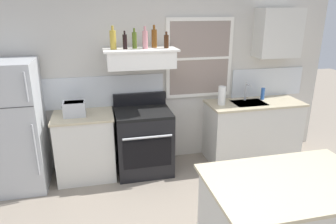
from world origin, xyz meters
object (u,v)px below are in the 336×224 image
at_px(bottle_amber_wine, 154,38).
at_px(bottle_brown_stout, 166,41).
at_px(bottle_champagne_gold_foil, 113,39).
at_px(bottle_olive_oil_square, 134,40).
at_px(toaster, 74,109).
at_px(stove_range, 144,141).
at_px(bottle_balsamic_dark, 125,41).
at_px(paper_towel_roll, 222,95).
at_px(dish_soap_bottle, 263,94).
at_px(refrigerator, 13,127).
at_px(bottle_rose_pink, 145,39).

xyz_separation_m(bottle_amber_wine, bottle_brown_stout, (0.14, -0.09, -0.03)).
bearing_deg(bottle_champagne_gold_foil, bottle_olive_oil_square, 5.29).
bearing_deg(bottle_brown_stout, toaster, -178.11).
bearing_deg(stove_range, toaster, 179.73).
xyz_separation_m(bottle_balsamic_dark, bottle_brown_stout, (0.54, -0.02, -0.01)).
height_order(paper_towel_roll, dish_soap_bottle, paper_towel_roll).
bearing_deg(refrigerator, bottle_rose_pink, 2.15).
relative_size(bottle_rose_pink, paper_towel_roll, 1.05).
height_order(refrigerator, bottle_champagne_gold_foil, bottle_champagne_gold_foil).
bearing_deg(stove_range, dish_soap_bottle, 4.18).
bearing_deg(bottle_champagne_gold_foil, toaster, -172.43).
relative_size(toaster, bottle_champagne_gold_foil, 1.01).
height_order(refrigerator, bottle_amber_wine, bottle_amber_wine).
relative_size(bottle_balsamic_dark, bottle_olive_oil_square, 0.89).
bearing_deg(paper_towel_roll, bottle_amber_wine, 174.00).
bearing_deg(dish_soap_bottle, toaster, -177.25).
relative_size(bottle_champagne_gold_foil, bottle_brown_stout, 1.38).
height_order(bottle_amber_wine, paper_towel_roll, bottle_amber_wine).
bearing_deg(bottle_olive_oil_square, bottle_rose_pink, -25.20).
xyz_separation_m(bottle_rose_pink, bottle_amber_wine, (0.14, 0.10, 0.00)).
height_order(toaster, bottle_balsamic_dark, bottle_balsamic_dark).
relative_size(bottle_olive_oil_square, bottle_amber_wine, 0.88).
height_order(stove_range, bottle_amber_wine, bottle_amber_wine).
bearing_deg(toaster, dish_soap_bottle, 2.75).
height_order(bottle_olive_oil_square, paper_towel_roll, bottle_olive_oil_square).
bearing_deg(toaster, bottle_brown_stout, 1.89).
distance_m(bottle_champagne_gold_foil, bottle_olive_oil_square, 0.28).
bearing_deg(bottle_brown_stout, bottle_rose_pink, -179.28).
distance_m(bottle_rose_pink, bottle_amber_wine, 0.17).
bearing_deg(dish_soap_bottle, bottle_amber_wine, 179.95).
height_order(bottle_brown_stout, paper_towel_roll, bottle_brown_stout).
relative_size(bottle_rose_pink, dish_soap_bottle, 1.57).
bearing_deg(bottle_rose_pink, bottle_champagne_gold_foil, 174.98).
relative_size(refrigerator, paper_towel_roll, 6.16).
xyz_separation_m(stove_range, bottle_olive_oil_square, (-0.07, 0.10, 1.39)).
relative_size(toaster, dish_soap_bottle, 1.65).
relative_size(refrigerator, stove_range, 1.53).
distance_m(bottle_rose_pink, paper_towel_roll, 1.37).
bearing_deg(paper_towel_roll, bottle_rose_pink, 179.79).
relative_size(toaster, stove_range, 0.27).
height_order(bottle_olive_oil_square, dish_soap_bottle, bottle_olive_oil_square).
relative_size(stove_range, bottle_brown_stout, 5.12).
distance_m(paper_towel_roll, dish_soap_bottle, 0.72).
bearing_deg(paper_towel_roll, stove_range, -178.16).
bearing_deg(paper_towel_roll, refrigerator, -178.77).
relative_size(refrigerator, bottle_olive_oil_square, 6.44).
distance_m(refrigerator, dish_soap_bottle, 3.54).
distance_m(toaster, bottle_amber_wine, 1.40).
distance_m(toaster, bottle_rose_pink, 1.28).
bearing_deg(stove_range, paper_towel_roll, 1.84).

